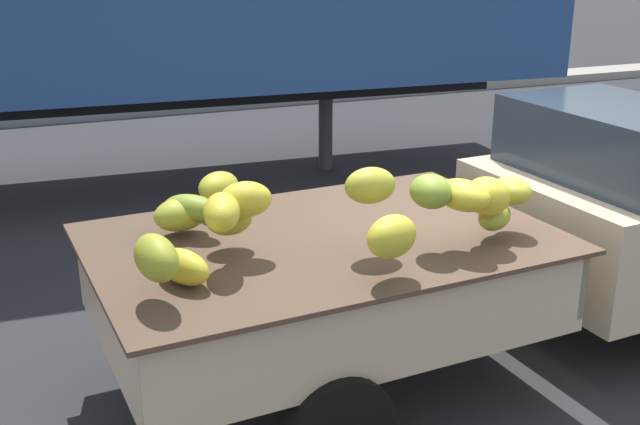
% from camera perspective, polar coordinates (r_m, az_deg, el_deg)
% --- Properties ---
extents(ground, '(220.00, 220.00, 0.00)m').
position_cam_1_polar(ground, '(5.96, 10.90, -9.34)').
color(ground, '#28282B').
extents(curb_strip, '(80.00, 0.80, 0.16)m').
position_cam_1_polar(curb_strip, '(14.19, -10.00, 7.73)').
color(curb_strip, gray).
rests_on(curb_strip, ground).
extents(pickup_truck, '(5.09, 2.10, 1.70)m').
position_cam_1_polar(pickup_truck, '(5.95, 17.39, -0.57)').
color(pickup_truck, '#CCB793').
rests_on(pickup_truck, ground).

